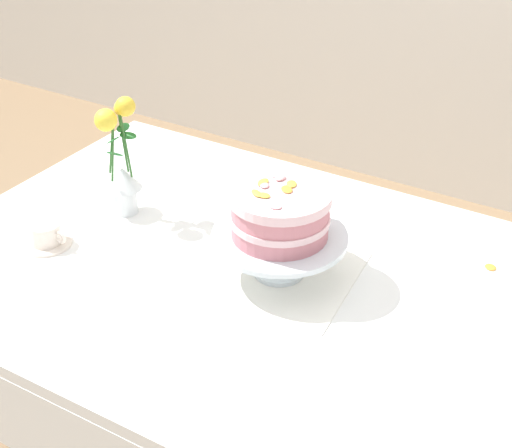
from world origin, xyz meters
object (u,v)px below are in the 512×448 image
(flower_vase, at_px, (120,161))
(teacup, at_px, (46,235))
(dining_table, at_px, (237,306))
(layer_cake, at_px, (280,213))
(cake_stand, at_px, (279,242))

(flower_vase, bearing_deg, teacup, -106.49)
(dining_table, relative_size, teacup, 11.66)
(layer_cake, bearing_deg, teacup, -161.46)
(cake_stand, xyz_separation_m, teacup, (-0.51, -0.17, -0.06))
(dining_table, xyz_separation_m, cake_stand, (0.08, 0.04, 0.17))
(teacup, bearing_deg, flower_vase, 73.51)
(dining_table, relative_size, layer_cake, 6.56)
(cake_stand, relative_size, flower_vase, 0.95)
(layer_cake, height_order, teacup, layer_cake)
(flower_vase, relative_size, teacup, 2.53)
(flower_vase, height_order, teacup, flower_vase)
(cake_stand, distance_m, teacup, 0.54)
(cake_stand, xyz_separation_m, layer_cake, (-0.00, 0.00, 0.07))
(dining_table, bearing_deg, teacup, -163.49)
(layer_cake, xyz_separation_m, flower_vase, (-0.45, 0.03, -0.01))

